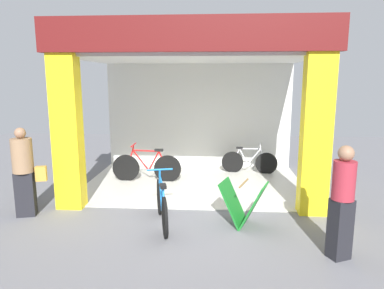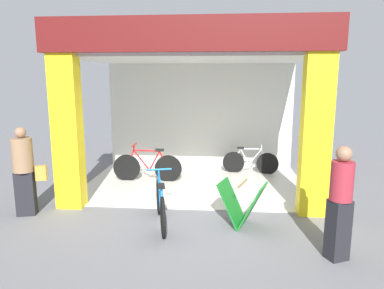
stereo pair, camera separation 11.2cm
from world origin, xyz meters
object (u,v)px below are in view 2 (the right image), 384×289
bicycle_inside_0 (148,167)px  pedestrian_1 (24,170)px  bicycle_parked_0 (161,204)px  pedestrian_0 (340,202)px  bicycle_inside_1 (250,162)px  sandwich_board_sign (242,204)px

bicycle_inside_0 → pedestrian_1: 3.04m
bicycle_parked_0 → pedestrian_0: 2.96m
bicycle_inside_0 → bicycle_inside_1: bearing=20.1°
sandwich_board_sign → pedestrian_1: bearing=177.4°
bicycle_inside_0 → pedestrian_0: pedestrian_0 is taller
bicycle_inside_0 → sandwich_board_sign: bicycle_inside_0 is taller
bicycle_inside_1 → sandwich_board_sign: size_ratio=1.65×
pedestrian_0 → bicycle_inside_0: bearing=134.4°
bicycle_inside_1 → bicycle_parked_0: (-1.85, -3.57, 0.05)m
pedestrian_1 → bicycle_parked_0: bearing=-5.2°
bicycle_parked_0 → bicycle_inside_0: bearing=106.7°
pedestrian_0 → pedestrian_1: size_ratio=0.99×
pedestrian_1 → bicycle_inside_1: bearing=36.7°
bicycle_inside_1 → pedestrian_1: bearing=-143.3°
bicycle_inside_1 → pedestrian_1: 5.60m
pedestrian_0 → pedestrian_1: 5.50m
bicycle_inside_0 → bicycle_inside_1: bicycle_inside_0 is taller
bicycle_inside_0 → pedestrian_1: bearing=-127.8°
bicycle_parked_0 → pedestrian_0: bearing=-20.1°
bicycle_inside_0 → pedestrian_0: bearing=-45.6°
bicycle_inside_0 → bicycle_inside_1: size_ratio=1.16×
bicycle_inside_1 → bicycle_parked_0: 4.02m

